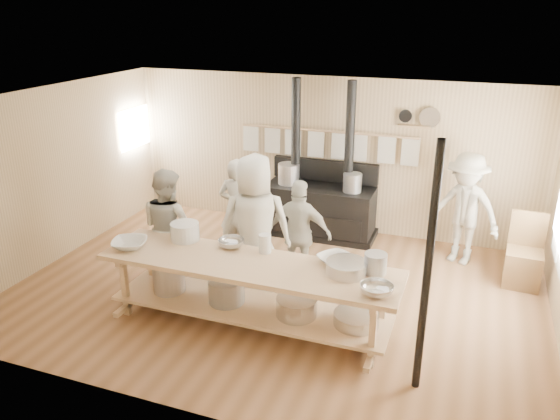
{
  "coord_description": "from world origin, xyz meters",
  "views": [
    {
      "loc": [
        2.33,
        -6.17,
        3.69
      ],
      "look_at": [
        -0.01,
        0.2,
        1.12
      ],
      "focal_mm": 35.0,
      "sensor_mm": 36.0,
      "label": 1
    }
  ],
  "objects": [
    {
      "name": "bucket_galv",
      "position": [
        1.44,
        -0.65,
        0.97
      ],
      "size": [
        0.28,
        0.28,
        0.24
      ],
      "primitive_type": "cylinder",
      "rotation": [
        0.0,
        0.0,
        0.1
      ],
      "color": "gray",
      "rests_on": "prep_table"
    },
    {
      "name": "bowl_white_b",
      "position": [
        0.97,
        -0.57,
        0.9
      ],
      "size": [
        0.56,
        0.56,
        0.1
      ],
      "primitive_type": "imported",
      "rotation": [
        0.0,
        0.0,
        2.51
      ],
      "color": "silver",
      "rests_on": "prep_table"
    },
    {
      "name": "deep_bowl_enamel",
      "position": [
        -1.02,
        -0.57,
        0.96
      ],
      "size": [
        0.38,
        0.38,
        0.23
      ],
      "primitive_type": "cylinder",
      "rotation": [
        0.0,
        0.0,
        0.06
      ],
      "color": "silver",
      "rests_on": "prep_table"
    },
    {
      "name": "back_wall_shelf",
      "position": [
        1.46,
        2.43,
        2.0
      ],
      "size": [
        0.63,
        0.14,
        0.32
      ],
      "color": "tan",
      "rests_on": "ground"
    },
    {
      "name": "bowl_steel_a",
      "position": [
        -0.37,
        -0.57,
        0.9
      ],
      "size": [
        0.44,
        0.44,
        0.1
      ],
      "primitive_type": "imported",
      "rotation": [
        0.0,
        0.0,
        0.48
      ],
      "color": "silver",
      "rests_on": "prep_table"
    },
    {
      "name": "cook_far_left",
      "position": [
        -0.89,
        0.75,
        0.8
      ],
      "size": [
        0.6,
        0.41,
        1.6
      ],
      "primitive_type": "imported",
      "rotation": [
        0.0,
        0.0,
        3.19
      ],
      "color": "beige",
      "rests_on": "ground"
    },
    {
      "name": "left_opening",
      "position": [
        -3.45,
        2.0,
        1.6
      ],
      "size": [
        0.0,
        0.9,
        0.9
      ],
      "color": "white",
      "rests_on": "ground"
    },
    {
      "name": "bowl_white_a",
      "position": [
        -1.55,
        -1.02,
        0.9
      ],
      "size": [
        0.55,
        0.55,
        0.11
      ],
      "primitive_type": "imported",
      "rotation": [
        0.0,
        0.0,
        0.37
      ],
      "color": "silver",
      "rests_on": "prep_table"
    },
    {
      "name": "ground",
      "position": [
        0.0,
        0.0,
        0.0
      ],
      "size": [
        7.0,
        7.0,
        0.0
      ],
      "primitive_type": "plane",
      "color": "brown",
      "rests_on": "ground"
    },
    {
      "name": "chair",
      "position": [
        3.15,
        1.38,
        0.3
      ],
      "size": [
        0.5,
        0.5,
        1.02
      ],
      "rotation": [
        0.0,
        0.0,
        -0.05
      ],
      "color": "brown",
      "rests_on": "ground"
    },
    {
      "name": "cook_by_window",
      "position": [
        2.29,
        1.83,
        0.85
      ],
      "size": [
        1.26,
        1.01,
        1.7
      ],
      "primitive_type": "imported",
      "rotation": [
        0.0,
        0.0,
        -0.39
      ],
      "color": "beige",
      "rests_on": "ground"
    },
    {
      "name": "mixing_bowl_large",
      "position": [
        1.14,
        -0.78,
        0.92
      ],
      "size": [
        0.5,
        0.5,
        0.15
      ],
      "primitive_type": "cylinder",
      "rotation": [
        0.0,
        0.0,
        0.07
      ],
      "color": "silver",
      "rests_on": "prep_table"
    },
    {
      "name": "stove",
      "position": [
        -0.01,
        2.12,
        0.52
      ],
      "size": [
        1.9,
        0.75,
        2.6
      ],
      "color": "black",
      "rests_on": "ground"
    },
    {
      "name": "cook_right",
      "position": [
        0.23,
        0.34,
        0.76
      ],
      "size": [
        0.89,
        0.39,
        1.51
      ],
      "primitive_type": "imported",
      "rotation": [
        0.0,
        0.0,
        3.17
      ],
      "color": "beige",
      "rests_on": "ground"
    },
    {
      "name": "cook_center",
      "position": [
        -0.24,
        -0.1,
        0.97
      ],
      "size": [
        1.1,
        0.9,
        1.93
      ],
      "primitive_type": "imported",
      "rotation": [
        0.0,
        0.0,
        3.5
      ],
      "color": "beige",
      "rests_on": "ground"
    },
    {
      "name": "prep_table",
      "position": [
        -0.01,
        -0.9,
        0.52
      ],
      "size": [
        3.6,
        0.9,
        0.85
      ],
      "color": "tan",
      "rests_on": "ground"
    },
    {
      "name": "bowl_steel_b",
      "position": [
        1.55,
        -1.12,
        0.91
      ],
      "size": [
        0.43,
        0.43,
        0.11
      ],
      "primitive_type": "imported",
      "rotation": [
        0.0,
        0.0,
        3.41
      ],
      "color": "silver",
      "rests_on": "prep_table"
    },
    {
      "name": "cook_left",
      "position": [
        -1.48,
        -0.23,
        0.83
      ],
      "size": [
        0.98,
        0.88,
        1.65
      ],
      "primitive_type": "imported",
      "rotation": [
        0.0,
        0.0,
        2.77
      ],
      "color": "beige",
      "rests_on": "ground"
    },
    {
      "name": "room_shell",
      "position": [
        0.0,
        0.0,
        1.62
      ],
      "size": [
        7.0,
        7.0,
        7.0
      ],
      "color": "tan",
      "rests_on": "ground"
    },
    {
      "name": "roasting_pan",
      "position": [
        1.12,
        -0.57,
        0.89
      ],
      "size": [
        0.45,
        0.36,
        0.09
      ],
      "primitive_type": "cube",
      "rotation": [
        0.0,
        0.0,
        -0.27
      ],
      "color": "#B2B2B7",
      "rests_on": "prep_table"
    },
    {
      "name": "pitcher",
      "position": [
        0.08,
        -0.57,
        0.97
      ],
      "size": [
        0.2,
        0.2,
        0.24
      ],
      "primitive_type": "cylinder",
      "rotation": [
        0.0,
        0.0,
        0.43
      ],
      "color": "silver",
      "rests_on": "prep_table"
    },
    {
      "name": "support_post",
      "position": [
        2.05,
        -1.35,
        1.3
      ],
      "size": [
        0.08,
        0.08,
        2.6
      ],
      "primitive_type": "cylinder",
      "color": "black",
      "rests_on": "ground"
    },
    {
      "name": "towel_rail",
      "position": [
        -0.0,
        2.4,
        1.55
      ],
      "size": [
        3.0,
        0.04,
        0.47
      ],
      "color": "tan",
      "rests_on": "ground"
    }
  ]
}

